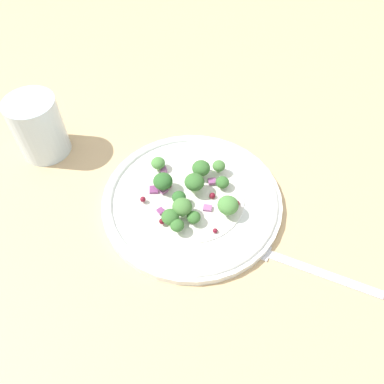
{
  "coord_description": "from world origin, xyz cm",
  "views": [
    {
      "loc": [
        6.1,
        32.06,
        46.63
      ],
      "look_at": [
        -2.11,
        -0.72,
        2.7
      ],
      "focal_mm": 35.64,
      "sensor_mm": 36.0,
      "label": 1
    }
  ],
  "objects_px": {
    "plate": "(192,199)",
    "broccoli_floret_1": "(201,168)",
    "broccoli_floret_0": "(222,182)",
    "broccoli_floret_2": "(158,163)",
    "fork": "(302,266)",
    "water_glass": "(38,127)"
  },
  "relations": [
    {
      "from": "plate",
      "to": "broccoli_floret_1",
      "type": "relative_size",
      "value": 9.57
    },
    {
      "from": "broccoli_floret_0",
      "to": "broccoli_floret_2",
      "type": "xyz_separation_m",
      "value": [
        0.09,
        -0.06,
        0.0
      ]
    },
    {
      "from": "broccoli_floret_0",
      "to": "broccoli_floret_1",
      "type": "height_order",
      "value": "broccoli_floret_1"
    },
    {
      "from": "broccoli_floret_1",
      "to": "fork",
      "type": "relative_size",
      "value": 0.18
    },
    {
      "from": "broccoli_floret_2",
      "to": "fork",
      "type": "bearing_deg",
      "value": 126.89
    },
    {
      "from": "broccoli_floret_2",
      "to": "fork",
      "type": "height_order",
      "value": "broccoli_floret_2"
    },
    {
      "from": "broccoli_floret_0",
      "to": "fork",
      "type": "distance_m",
      "value": 0.16
    },
    {
      "from": "broccoli_floret_1",
      "to": "broccoli_floret_2",
      "type": "xyz_separation_m",
      "value": [
        0.06,
        -0.03,
        -0.0
      ]
    },
    {
      "from": "broccoli_floret_0",
      "to": "water_glass",
      "type": "xyz_separation_m",
      "value": [
        0.26,
        -0.16,
        0.03
      ]
    },
    {
      "from": "plate",
      "to": "broccoli_floret_0",
      "type": "relative_size",
      "value": 12.97
    },
    {
      "from": "broccoli_floret_1",
      "to": "water_glass",
      "type": "height_order",
      "value": "water_glass"
    },
    {
      "from": "broccoli_floret_1",
      "to": "broccoli_floret_2",
      "type": "distance_m",
      "value": 0.07
    },
    {
      "from": "plate",
      "to": "fork",
      "type": "distance_m",
      "value": 0.18
    },
    {
      "from": "water_glass",
      "to": "broccoli_floret_0",
      "type": "bearing_deg",
      "value": 148.17
    },
    {
      "from": "broccoli_floret_1",
      "to": "water_glass",
      "type": "distance_m",
      "value": 0.27
    },
    {
      "from": "fork",
      "to": "broccoli_floret_0",
      "type": "bearing_deg",
      "value": -64.82
    },
    {
      "from": "broccoli_floret_0",
      "to": "fork",
      "type": "relative_size",
      "value": 0.13
    },
    {
      "from": "plate",
      "to": "water_glass",
      "type": "relative_size",
      "value": 2.65
    },
    {
      "from": "broccoli_floret_2",
      "to": "water_glass",
      "type": "bearing_deg",
      "value": -30.25
    },
    {
      "from": "plate",
      "to": "broccoli_floret_0",
      "type": "height_order",
      "value": "broccoli_floret_0"
    },
    {
      "from": "broccoli_floret_2",
      "to": "broccoli_floret_0",
      "type": "bearing_deg",
      "value": 145.17
    },
    {
      "from": "broccoli_floret_0",
      "to": "fork",
      "type": "xyz_separation_m",
      "value": [
        -0.07,
        0.15,
        -0.02
      ]
    }
  ]
}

